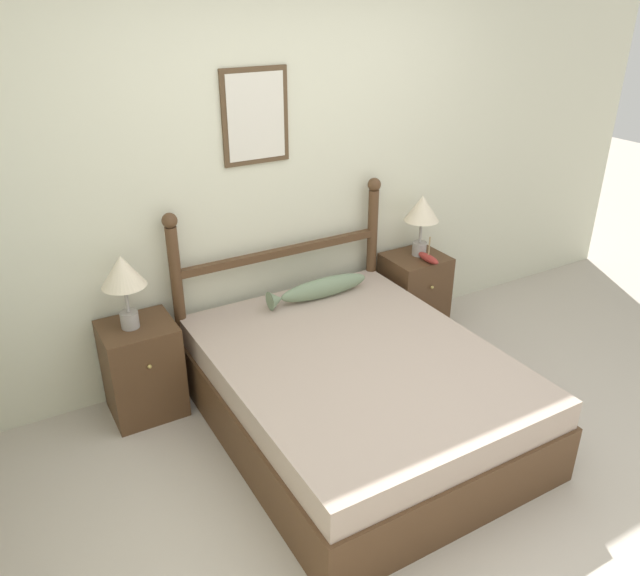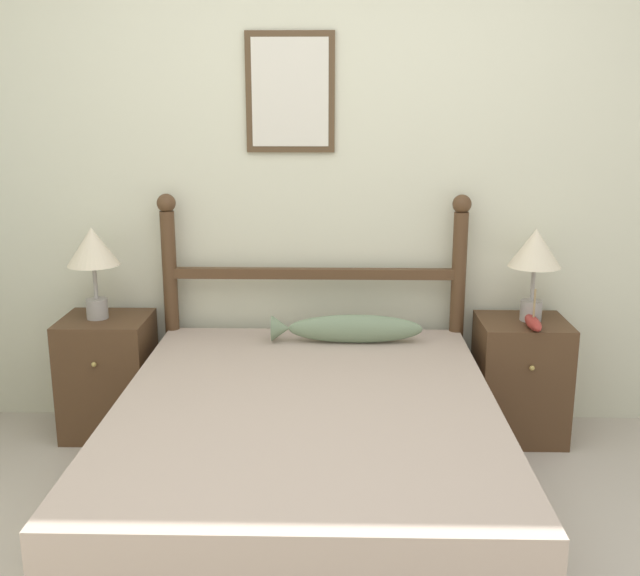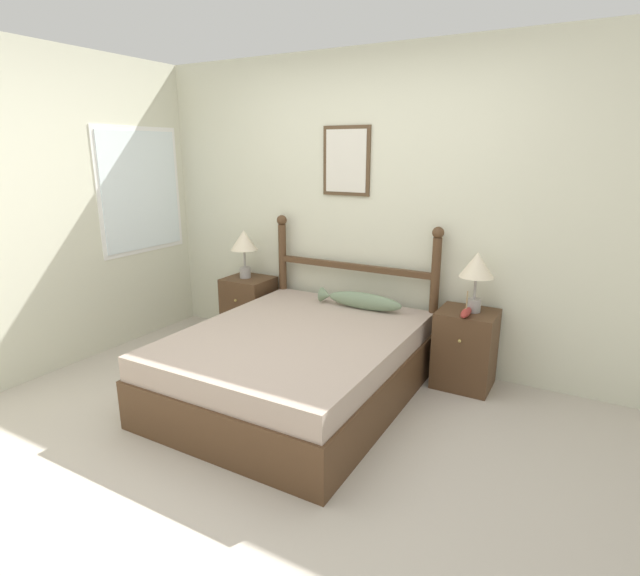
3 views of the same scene
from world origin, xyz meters
name	(u,v)px [view 2 (image 2 of 3)]	position (x,y,z in m)	size (l,w,h in m)	color
wall_back	(339,175)	(0.00, 1.73, 1.28)	(6.40, 0.08, 2.55)	beige
bed	(307,460)	(-0.12, 0.69, 0.25)	(1.51, 1.91, 0.51)	#4C331E
headboard	(314,299)	(-0.12, 1.61, 0.66)	(1.53, 0.09, 1.19)	#4C331E
nightstand_left	(109,376)	(-1.15, 1.48, 0.30)	(0.42, 0.41, 0.60)	#4C331E
nightstand_right	(520,379)	(0.90, 1.48, 0.30)	(0.42, 0.41, 0.60)	#4C331E
table_lamp_left	(93,252)	(-1.18, 1.48, 0.93)	(0.25, 0.25, 0.45)	gray
table_lamp_right	(535,253)	(0.93, 1.49, 0.93)	(0.25, 0.25, 0.45)	gray
model_boat	(533,322)	(0.91, 1.36, 0.63)	(0.06, 0.22, 0.19)	maroon
fish_pillow	(346,329)	(0.04, 1.41, 0.57)	(0.72, 0.12, 0.14)	gray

